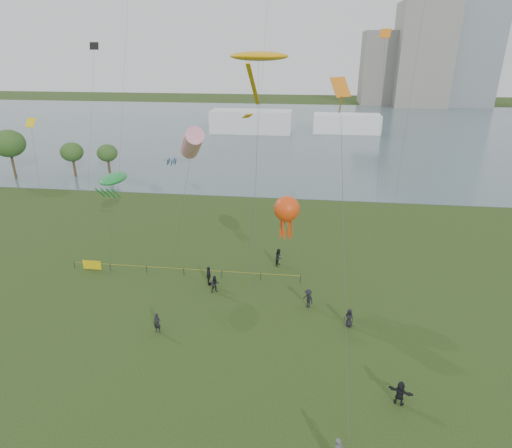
# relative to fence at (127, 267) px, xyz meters

# --- Properties ---
(ground_plane) EXTENTS (400.00, 400.00, 0.00)m
(ground_plane) POSITION_rel_fence_xyz_m (14.20, -14.48, -0.55)
(ground_plane) COLOR #1D310F
(lake) EXTENTS (400.00, 120.00, 0.08)m
(lake) POSITION_rel_fence_xyz_m (14.20, 85.52, -0.53)
(lake) COLOR slate
(lake) RESTS_ON ground_plane
(building_mid) EXTENTS (20.00, 20.00, 38.00)m
(building_mid) POSITION_rel_fence_xyz_m (60.20, 147.52, 18.45)
(building_mid) COLOR gray
(building_mid) RESTS_ON ground_plane
(building_low) EXTENTS (16.00, 18.00, 28.00)m
(building_low) POSITION_rel_fence_xyz_m (46.20, 153.52, 13.45)
(building_low) COLOR slate
(building_low) RESTS_ON ground_plane
(pavilion_left) EXTENTS (22.00, 8.00, 6.00)m
(pavilion_left) POSITION_rel_fence_xyz_m (2.20, 80.52, 2.45)
(pavilion_left) COLOR white
(pavilion_left) RESTS_ON ground_plane
(pavilion_right) EXTENTS (18.00, 7.00, 5.00)m
(pavilion_right) POSITION_rel_fence_xyz_m (28.20, 83.52, 1.95)
(pavilion_right) COLOR white
(pavilion_right) RESTS_ON ground_plane
(trees) EXTENTS (20.43, 8.81, 8.70)m
(trees) POSITION_rel_fence_xyz_m (-28.79, 31.86, 4.99)
(trees) COLOR #3D2E1B
(trees) RESTS_ON ground_plane
(fence) EXTENTS (24.07, 0.07, 1.05)m
(fence) POSITION_rel_fence_xyz_m (0.00, 0.00, 0.00)
(fence) COLOR black
(fence) RESTS_ON ground_plane
(spectator_a) EXTENTS (1.03, 0.93, 1.72)m
(spectator_a) POSITION_rel_fence_xyz_m (10.04, -2.82, 0.31)
(spectator_a) COLOR black
(spectator_a) RESTS_ON ground_plane
(spectator_b) EXTENTS (1.30, 1.31, 1.81)m
(spectator_b) POSITION_rel_fence_xyz_m (18.91, -4.32, 0.35)
(spectator_b) COLOR black
(spectator_b) RESTS_ON ground_plane
(spectator_c) EXTENTS (0.69, 1.22, 1.96)m
(spectator_c) POSITION_rel_fence_xyz_m (9.12, -1.52, 0.43)
(spectator_c) COLOR black
(spectator_c) RESTS_ON ground_plane
(spectator_d) EXTENTS (0.94, 0.80, 1.63)m
(spectator_d) POSITION_rel_fence_xyz_m (22.38, -6.74, 0.26)
(spectator_d) COLOR black
(spectator_d) RESTS_ON ground_plane
(spectator_e) EXTENTS (1.70, 1.08, 1.75)m
(spectator_e) POSITION_rel_fence_xyz_m (25.05, -15.01, 0.32)
(spectator_e) COLOR black
(spectator_e) RESTS_ON ground_plane
(spectator_f) EXTENTS (0.66, 0.46, 1.72)m
(spectator_f) POSITION_rel_fence_xyz_m (6.64, -9.55, 0.30)
(spectator_f) COLOR black
(spectator_f) RESTS_ON ground_plane
(spectator_g) EXTENTS (0.92, 1.07, 1.91)m
(spectator_g) POSITION_rel_fence_xyz_m (15.68, 3.45, 0.40)
(spectator_g) COLOR black
(spectator_g) RESTS_ON ground_plane
(kite_stingray) EXTENTS (5.70, 10.26, 21.50)m
(kite_stingray) POSITION_rel_fence_xyz_m (13.12, 6.28, 20.44)
(kite_stingray) COLOR #3F3F42
(kite_windsock) EXTENTS (4.80, 5.13, 15.11)m
(kite_windsock) POSITION_rel_fence_xyz_m (6.98, 2.76, 12.63)
(kite_windsock) COLOR #3F3F42
(kite_creature) EXTENTS (2.33, 4.72, 10.04)m
(kite_creature) POSITION_rel_fence_xyz_m (-1.06, 1.68, 9.05)
(kite_creature) COLOR #3F3F42
(kite_octopus) EXTENTS (2.77, 2.44, 9.24)m
(kite_octopus) POSITION_rel_fence_xyz_m (16.58, -0.55, 7.42)
(kite_octopus) COLOR #3F3F42
(kite_delta) EXTENTS (2.08, 11.65, 20.04)m
(kite_delta) POSITION_rel_fence_xyz_m (20.31, -8.35, 17.75)
(kite_delta) COLOR #3F3F42
(small_kites) EXTENTS (41.78, 15.60, 12.96)m
(small_kites) POSITION_rel_fence_xyz_m (12.70, 3.58, 22.31)
(small_kites) COLOR white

